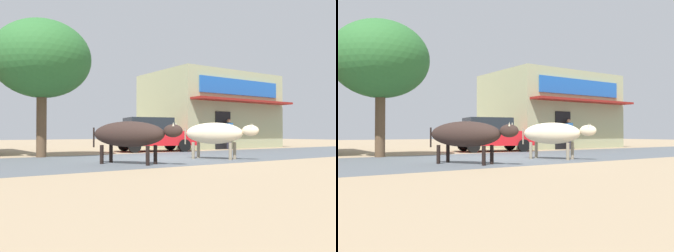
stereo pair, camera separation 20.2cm
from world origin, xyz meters
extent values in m
plane|color=#9B8465|center=(0.00, 0.00, 0.00)|extent=(80.00, 80.00, 0.00)
cube|color=#50565C|center=(0.00, 0.00, 0.00)|extent=(72.00, 6.13, 0.00)
cube|color=#A0A67C|center=(8.44, 6.85, 2.27)|extent=(7.65, 5.38, 4.54)
cube|color=blue|center=(8.44, 4.10, 3.54)|extent=(6.12, 0.10, 0.90)
cube|color=maroon|center=(8.44, 3.71, 2.73)|extent=(7.35, 0.90, 0.12)
cube|color=black|center=(7.06, 4.13, 1.05)|extent=(1.10, 0.06, 2.10)
cylinder|color=brown|center=(-3.21, 2.95, 1.24)|extent=(0.37, 0.37, 2.49)
ellipsoid|color=#2C662E|center=(-3.21, 2.95, 3.67)|extent=(3.64, 3.64, 2.91)
cube|color=red|center=(2.53, 4.20, 0.65)|extent=(4.13, 2.56, 0.70)
cube|color=#1E2328|center=(2.25, 4.26, 1.32)|extent=(2.41, 2.05, 0.64)
cylinder|color=black|center=(3.94, 4.80, 0.30)|extent=(0.62, 0.30, 0.60)
cylinder|color=black|center=(3.56, 3.06, 0.30)|extent=(0.62, 0.30, 0.60)
cylinder|color=black|center=(1.50, 5.33, 0.30)|extent=(0.62, 0.30, 0.60)
cylinder|color=black|center=(1.12, 3.60, 0.30)|extent=(0.62, 0.30, 0.60)
ellipsoid|color=#30221E|center=(-2.00, -1.58, 0.87)|extent=(1.85, 2.31, 0.75)
ellipsoid|color=#30221E|center=(-1.25, -2.75, 0.96)|extent=(0.54, 0.62, 0.36)
cone|color=beige|center=(-1.13, -2.74, 1.14)|extent=(0.06, 0.06, 0.12)
cone|color=beige|center=(-1.30, -2.84, 1.14)|extent=(0.06, 0.06, 0.12)
cylinder|color=black|center=(-1.38, -2.06, 0.28)|extent=(0.11, 0.11, 0.55)
cylinder|color=black|center=(-1.81, -2.34, 0.28)|extent=(0.11, 0.11, 0.55)
cylinder|color=black|center=(-2.18, -0.82, 0.28)|extent=(0.11, 0.11, 0.55)
cylinder|color=black|center=(-2.61, -1.09, 0.28)|extent=(0.11, 0.11, 0.55)
cylinder|color=black|center=(-2.64, -0.58, 0.77)|extent=(0.05, 0.05, 0.60)
ellipsoid|color=beige|center=(1.42, -1.43, 0.89)|extent=(1.59, 2.14, 0.73)
ellipsoid|color=beige|center=(2.03, -2.56, 0.98)|extent=(0.51, 0.63, 0.36)
cone|color=beige|center=(2.14, -2.56, 1.16)|extent=(0.06, 0.06, 0.12)
cone|color=beige|center=(1.96, -2.65, 1.16)|extent=(0.06, 0.06, 0.12)
cylinder|color=gray|center=(1.95, -1.91, 0.29)|extent=(0.11, 0.11, 0.58)
cylinder|color=gray|center=(1.53, -2.14, 0.29)|extent=(0.11, 0.11, 0.58)
cylinder|color=gray|center=(1.31, -0.73, 0.29)|extent=(0.11, 0.11, 0.58)
cylinder|color=gray|center=(0.89, -0.96, 0.29)|extent=(0.11, 0.11, 0.58)
cylinder|color=gray|center=(0.91, -0.48, 0.79)|extent=(0.05, 0.05, 0.59)
cylinder|color=#262633|center=(7.25, 3.93, 0.42)|extent=(0.14, 0.14, 0.85)
cylinder|color=#262633|center=(7.25, 3.75, 0.42)|extent=(0.14, 0.14, 0.85)
cube|color=#265999|center=(7.25, 3.84, 1.15)|extent=(0.47, 0.46, 0.60)
sphere|color=tan|center=(7.25, 3.84, 1.57)|extent=(0.23, 0.23, 0.23)
cylinder|color=#265999|center=(7.25, 4.10, 1.18)|extent=(0.09, 0.09, 0.54)
cylinder|color=#265999|center=(7.25, 3.58, 1.18)|extent=(0.09, 0.09, 0.54)
camera|label=1|loc=(-7.11, -11.00, 0.90)|focal=39.35mm
camera|label=2|loc=(-6.94, -11.12, 0.90)|focal=39.35mm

